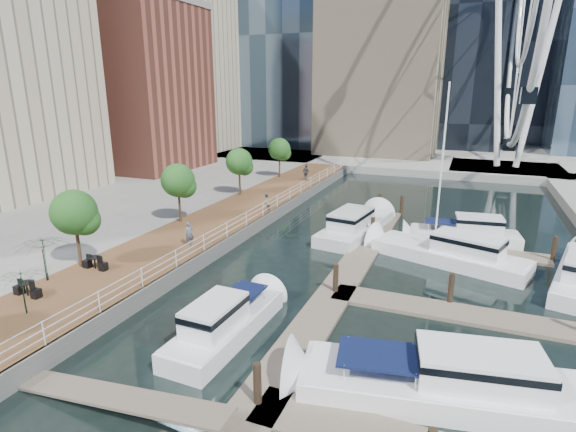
# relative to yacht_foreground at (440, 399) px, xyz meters

# --- Properties ---
(ground) EXTENTS (520.00, 520.00, 0.00)m
(ground) POSITION_rel_yacht_foreground_xyz_m (-9.08, -0.92, 0.00)
(ground) COLOR black
(ground) RESTS_ON ground
(boardwalk) EXTENTS (6.00, 60.00, 1.00)m
(boardwalk) POSITION_rel_yacht_foreground_xyz_m (-18.08, 14.08, 0.50)
(boardwalk) COLOR brown
(boardwalk) RESTS_ON ground
(seawall) EXTENTS (0.25, 60.00, 1.00)m
(seawall) POSITION_rel_yacht_foreground_xyz_m (-15.08, 14.08, 0.50)
(seawall) COLOR #595954
(seawall) RESTS_ON ground
(land_far) EXTENTS (200.00, 114.00, 1.00)m
(land_far) POSITION_rel_yacht_foreground_xyz_m (-9.08, 101.08, 0.50)
(land_far) COLOR gray
(land_far) RESTS_ON ground
(pier) EXTENTS (14.00, 12.00, 1.00)m
(pier) POSITION_rel_yacht_foreground_xyz_m (4.92, 51.08, 0.50)
(pier) COLOR gray
(pier) RESTS_ON ground
(railing) EXTENTS (0.10, 60.00, 1.05)m
(railing) POSITION_rel_yacht_foreground_xyz_m (-15.18, 14.08, 1.52)
(railing) COLOR white
(railing) RESTS_ON boardwalk
(floating_docks) EXTENTS (16.00, 34.00, 2.60)m
(floating_docks) POSITION_rel_yacht_foreground_xyz_m (-1.11, 9.06, 0.49)
(floating_docks) COLOR #6D6051
(floating_docks) RESTS_ON ground
(midrise_condos) EXTENTS (19.00, 67.00, 28.00)m
(midrise_condos) POSITION_rel_yacht_foreground_xyz_m (-42.64, 25.90, 13.42)
(midrise_condos) COLOR #BCAD8E
(midrise_condos) RESTS_ON ground
(street_trees) EXTENTS (2.60, 42.60, 4.60)m
(street_trees) POSITION_rel_yacht_foreground_xyz_m (-20.48, 13.08, 4.29)
(street_trees) COLOR #3F2B1C
(street_trees) RESTS_ON ground
(yacht_foreground) EXTENTS (11.70, 4.99, 2.15)m
(yacht_foreground) POSITION_rel_yacht_foreground_xyz_m (0.00, 0.00, 0.00)
(yacht_foreground) COLOR white
(yacht_foreground) RESTS_ON ground
(pedestrian_near) EXTENTS (0.67, 0.71, 1.63)m
(pedestrian_near) POSITION_rel_yacht_foreground_xyz_m (-16.56, 8.54, 1.82)
(pedestrian_near) COLOR #4C5566
(pedestrian_near) RESTS_ON boardwalk
(pedestrian_mid) EXTENTS (0.79, 0.91, 1.59)m
(pedestrian_mid) POSITION_rel_yacht_foreground_xyz_m (-15.58, 18.58, 1.80)
(pedestrian_mid) COLOR gray
(pedestrian_mid) RESTS_ON boardwalk
(pedestrian_far) EXTENTS (1.14, 0.84, 1.80)m
(pedestrian_far) POSITION_rel_yacht_foreground_xyz_m (-16.88, 32.36, 1.90)
(pedestrian_far) COLOR #373B45
(pedestrian_far) RESTS_ON boardwalk
(moored_yachts) EXTENTS (20.80, 32.92, 11.50)m
(moored_yachts) POSITION_rel_yacht_foreground_xyz_m (-0.96, 12.63, 0.00)
(moored_yachts) COLOR white
(moored_yachts) RESTS_ON ground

